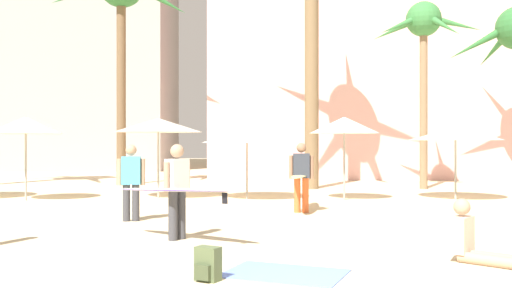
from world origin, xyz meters
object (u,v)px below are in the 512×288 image
at_px(cafe_umbrella_1, 159,125).
at_px(backpack, 208,264).
at_px(cafe_umbrella_2, 27,125).
at_px(cafe_umbrella_3, 456,134).
at_px(cafe_umbrella_4, 248,136).
at_px(person_far_right, 302,175).
at_px(person_near_right, 132,179).
at_px(palm_tree_right, 424,34).
at_px(beach_towel, 285,273).
at_px(person_mid_center, 177,188).
at_px(person_mid_right, 473,240).
at_px(cafe_umbrella_5, 345,125).

distance_m(cafe_umbrella_1, backpack, 11.10).
xyz_separation_m(cafe_umbrella_2, cafe_umbrella_3, (12.87, 0.32, -0.25)).
bearing_deg(cafe_umbrella_4, cafe_umbrella_1, 174.82).
xyz_separation_m(person_far_right, person_near_right, (-3.84, -1.67, -0.01)).
bearing_deg(palm_tree_right, person_far_right, -125.45).
height_order(palm_tree_right, beach_towel, palm_tree_right).
relative_size(cafe_umbrella_1, person_mid_center, 1.12).
bearing_deg(palm_tree_right, cafe_umbrella_3, -93.07).
distance_m(cafe_umbrella_4, beach_towel, 10.21).
bearing_deg(person_near_right, palm_tree_right, -53.29).
relative_size(backpack, person_near_right, 0.25).
bearing_deg(person_mid_center, backpack, 143.37).
bearing_deg(cafe_umbrella_4, person_mid_right, -70.19).
bearing_deg(cafe_umbrella_3, cafe_umbrella_1, 177.65).
height_order(cafe_umbrella_1, cafe_umbrella_5, cafe_umbrella_5).
bearing_deg(person_near_right, cafe_umbrella_3, -69.14).
height_order(palm_tree_right, cafe_umbrella_4, palm_tree_right).
bearing_deg(palm_tree_right, person_near_right, -135.28).
xyz_separation_m(cafe_umbrella_1, cafe_umbrella_4, (2.74, -0.25, -0.33)).
height_order(cafe_umbrella_4, person_mid_center, cafe_umbrella_4).
xyz_separation_m(cafe_umbrella_4, person_mid_right, (3.35, -9.29, -1.61)).
xyz_separation_m(cafe_umbrella_5, person_far_right, (-1.52, -2.93, -1.32)).
height_order(cafe_umbrella_1, cafe_umbrella_2, cafe_umbrella_2).
xyz_separation_m(cafe_umbrella_2, person_far_right, (7.95, -2.84, -1.31)).
xyz_separation_m(cafe_umbrella_2, person_near_right, (4.11, -4.51, -1.32)).
xyz_separation_m(palm_tree_right, person_mid_center, (-7.64, -11.43, -4.88)).
distance_m(beach_towel, backpack, 1.06).
xyz_separation_m(cafe_umbrella_2, beach_towel, (7.21, -9.56, -2.23)).
bearing_deg(cafe_umbrella_2, person_mid_right, -41.75).
distance_m(cafe_umbrella_4, person_mid_right, 10.01).
bearing_deg(person_far_right, person_near_right, -63.73).
bearing_deg(beach_towel, person_near_right, 121.46).
bearing_deg(cafe_umbrella_3, backpack, -122.88).
bearing_deg(cafe_umbrella_5, cafe_umbrella_1, 173.86).
bearing_deg(cafe_umbrella_4, cafe_umbrella_5, -7.05).
height_order(palm_tree_right, person_mid_center, palm_tree_right).
height_order(cafe_umbrella_2, beach_towel, cafe_umbrella_2).
relative_size(cafe_umbrella_2, person_far_right, 0.85).
bearing_deg(person_near_right, backpack, -166.63).
relative_size(cafe_umbrella_2, person_mid_center, 1.03).
xyz_separation_m(cafe_umbrella_1, cafe_umbrella_3, (9.06, -0.37, -0.27)).
bearing_deg(person_mid_right, person_far_right, 149.84).
bearing_deg(cafe_umbrella_4, person_mid_center, -98.44).
distance_m(beach_towel, person_far_right, 6.83).
xyz_separation_m(cafe_umbrella_5, person_mid_right, (0.44, -8.93, -1.92)).
relative_size(person_far_right, person_mid_right, 3.28).
xyz_separation_m(cafe_umbrella_5, person_mid_center, (-4.02, -7.13, -1.33)).
bearing_deg(person_mid_right, cafe_umbrella_4, 151.58).
height_order(person_mid_center, person_far_right, person_far_right).
relative_size(cafe_umbrella_2, backpack, 5.95).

